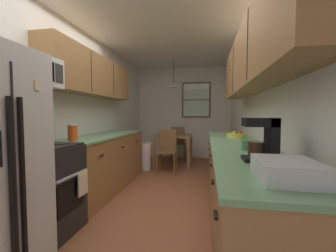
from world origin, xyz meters
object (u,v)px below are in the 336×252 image
at_px(table_serving_bowl, 172,134).
at_px(dining_table, 173,140).
at_px(microwave_over_range, 29,71).
at_px(coffee_maker, 264,139).
at_px(trash_bin, 145,156).
at_px(dish_rack, 286,170).
at_px(storage_canister, 73,133).
at_px(stove_range, 43,189).
at_px(dining_chair_near, 167,149).
at_px(mug_by_coffeemaker, 246,145).
at_px(fruit_bowl, 236,135).
at_px(dining_chair_far, 178,141).

bearing_deg(table_serving_bowl, dining_table, 71.46).
distance_m(microwave_over_range, coffee_maker, 2.24).
relative_size(dining_table, trash_bin, 1.44).
xyz_separation_m(dish_rack, table_serving_bowl, (-1.19, 3.83, -0.19)).
bearing_deg(storage_canister, stove_range, -89.39).
height_order(dining_chair_near, mug_by_coffeemaker, mug_by_coffeemaker).
bearing_deg(storage_canister, dining_table, 72.07).
relative_size(trash_bin, dish_rack, 1.73).
bearing_deg(dining_chair_near, fruit_bowl, -46.67).
relative_size(mug_by_coffeemaker, fruit_bowl, 0.47).
relative_size(fruit_bowl, table_serving_bowl, 1.19).
distance_m(dining_chair_near, dining_chair_far, 1.24).
distance_m(coffee_maker, table_serving_bowl, 3.61).
bearing_deg(mug_by_coffeemaker, coffee_maker, -85.54).
height_order(trash_bin, mug_by_coffeemaker, mug_by_coffeemaker).
xyz_separation_m(coffee_maker, mug_by_coffeemaker, (-0.04, 0.45, -0.11)).
bearing_deg(dining_table, dish_rack, -73.28).
bearing_deg(dish_rack, microwave_over_range, 161.51).
relative_size(stove_range, microwave_over_range, 1.94).
bearing_deg(coffee_maker, fruit_bowl, 89.23).
xyz_separation_m(coffee_maker, table_serving_bowl, (-1.19, 3.40, -0.30)).
height_order(stove_range, storage_canister, storage_canister).
relative_size(stove_range, dish_rack, 3.24).
xyz_separation_m(trash_bin, storage_canister, (-0.30, -2.14, 0.71)).
relative_size(stove_range, dining_chair_near, 1.22).
bearing_deg(microwave_over_range, dining_chair_far, 75.31).
distance_m(dining_chair_far, storage_canister, 3.44).
bearing_deg(mug_by_coffeemaker, stove_range, -174.97).
bearing_deg(dining_table, dining_chair_near, -93.70).
height_order(stove_range, table_serving_bowl, stove_range).
bearing_deg(stove_range, table_serving_bowl, 75.02).
distance_m(dining_table, table_serving_bowl, 0.16).
height_order(storage_canister, fruit_bowl, storage_canister).
bearing_deg(microwave_over_range, trash_bin, 81.29).
bearing_deg(fruit_bowl, dining_table, 121.78).
distance_m(dining_chair_near, table_serving_bowl, 0.61).
distance_m(coffee_maker, mug_by_coffeemaker, 0.47).
xyz_separation_m(dining_table, table_serving_bowl, (-0.02, -0.06, 0.15)).
height_order(microwave_over_range, dining_table, microwave_over_range).
relative_size(storage_canister, fruit_bowl, 0.83).
distance_m(microwave_over_range, dining_chair_far, 4.10).
bearing_deg(coffee_maker, table_serving_bowl, 109.36).
height_order(stove_range, fruit_bowl, stove_range).
distance_m(dining_table, mug_by_coffeemaker, 3.23).
height_order(dining_table, dish_rack, dish_rack).
distance_m(stove_range, coffee_maker, 2.13).
bearing_deg(fruit_bowl, storage_canister, -160.22).
distance_m(storage_canister, table_serving_bowl, 2.74).
relative_size(dish_rack, table_serving_bowl, 1.61).
bearing_deg(dining_chair_near, mug_by_coffeemaker, -63.79).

